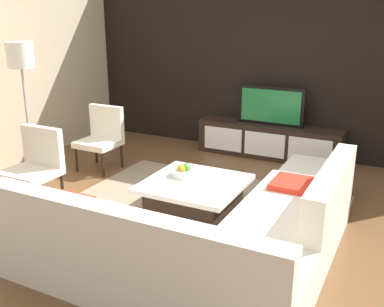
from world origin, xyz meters
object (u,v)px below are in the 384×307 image
at_px(sectional_couch, 210,242).
at_px(ottoman, 314,182).
at_px(coffee_table, 194,197).
at_px(accent_chair_near, 36,162).
at_px(television, 271,106).
at_px(fruit_bowl, 184,171).
at_px(floor_lamp, 21,63).
at_px(accent_chair_far, 102,134).
at_px(media_console, 269,141).

distance_m(sectional_couch, ottoman, 2.02).
height_order(coffee_table, accent_chair_near, accent_chair_near).
height_order(television, fruit_bowl, television).
relative_size(accent_chair_near, fruit_bowl, 3.11).
relative_size(coffee_table, fruit_bowl, 3.65).
relative_size(sectional_couch, fruit_bowl, 8.77).
relative_size(accent_chair_near, floor_lamp, 0.50).
distance_m(ottoman, accent_chair_far, 2.91).
xyz_separation_m(media_console, sectional_couch, (0.53, -3.25, 0.04)).
relative_size(sectional_couch, ottoman, 3.51).
height_order(sectional_couch, accent_chair_near, accent_chair_near).
relative_size(coffee_table, accent_chair_far, 1.18).
xyz_separation_m(coffee_table, ottoman, (1.06, 1.02, -0.00)).
relative_size(sectional_couch, floor_lamp, 1.40).
bearing_deg(fruit_bowl, television, 82.75).
height_order(television, accent_chair_near, television).
xyz_separation_m(floor_lamp, fruit_bowl, (2.30, 0.02, -1.06)).
bearing_deg(ottoman, television, 126.91).
bearing_deg(television, accent_chair_far, -141.61).
distance_m(sectional_couch, accent_chair_near, 2.43).
relative_size(sectional_couch, accent_chair_near, 2.82).
bearing_deg(accent_chair_near, fruit_bowl, 15.55).
bearing_deg(media_console, fruit_bowl, -97.25).
relative_size(television, accent_chair_far, 1.14).
bearing_deg(television, fruit_bowl, -97.25).
xyz_separation_m(sectional_couch, ottoman, (0.43, 1.98, -0.09)).
bearing_deg(coffee_table, media_console, 87.51).
bearing_deg(ottoman, coffee_table, -136.03).
distance_m(media_console, floor_lamp, 3.62).
bearing_deg(media_console, accent_chair_near, -123.28).
relative_size(media_console, accent_chair_near, 2.47).
relative_size(media_console, television, 2.17).
bearing_deg(television, floor_lamp, -139.34).
bearing_deg(coffee_table, fruit_bowl, 150.17).
distance_m(coffee_table, floor_lamp, 2.79).
xyz_separation_m(television, floor_lamp, (-2.58, -2.21, 0.71)).
relative_size(media_console, coffee_table, 2.10).
xyz_separation_m(sectional_couch, accent_chair_near, (-2.38, 0.43, 0.20)).
height_order(media_console, ottoman, media_console).
relative_size(coffee_table, accent_chair_near, 1.18).
bearing_deg(sectional_couch, media_console, 99.25).
xyz_separation_m(ottoman, fruit_bowl, (-1.24, -0.92, 0.23)).
bearing_deg(accent_chair_near, accent_chair_far, 87.30).
distance_m(accent_chair_near, accent_chair_far, 1.29).
distance_m(media_console, accent_chair_far, 2.47).
height_order(accent_chair_near, accent_chair_far, same).
relative_size(sectional_couch, coffee_table, 2.40).
bearing_deg(ottoman, sectional_couch, -102.26).
height_order(floor_lamp, accent_chair_far, floor_lamp).
height_order(sectional_couch, coffee_table, sectional_couch).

